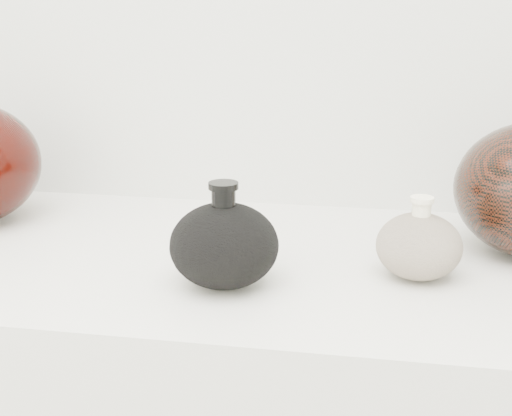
# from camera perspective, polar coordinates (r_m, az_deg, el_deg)

# --- Properties ---
(black_gourd_vase) EXTENTS (0.13, 0.13, 0.13)m
(black_gourd_vase) POSITION_cam_1_polar(r_m,az_deg,el_deg) (0.84, -2.56, -2.93)
(black_gourd_vase) COLOR black
(black_gourd_vase) RESTS_ON display_counter
(cream_gourd_vase) EXTENTS (0.11, 0.11, 0.10)m
(cream_gourd_vase) POSITION_cam_1_polar(r_m,az_deg,el_deg) (0.88, 12.91, -2.94)
(cream_gourd_vase) COLOR #B9AF94
(cream_gourd_vase) RESTS_ON display_counter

